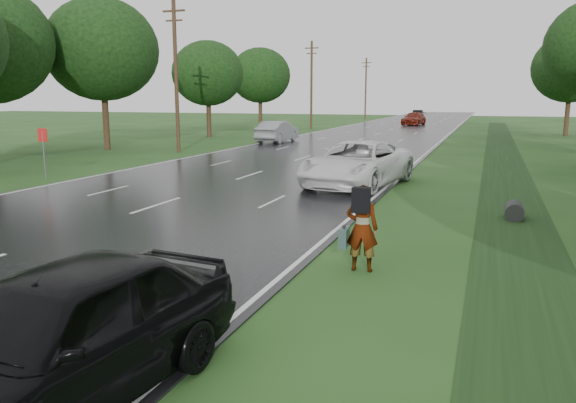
% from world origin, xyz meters
% --- Properties ---
extents(road, '(14.00, 180.00, 0.04)m').
position_xyz_m(road, '(0.00, 45.00, 0.02)').
color(road, black).
rests_on(road, ground).
extents(edge_stripe_east, '(0.12, 180.00, 0.01)m').
position_xyz_m(edge_stripe_east, '(6.75, 45.00, 0.04)').
color(edge_stripe_east, silver).
rests_on(edge_stripe_east, road).
extents(edge_stripe_west, '(0.12, 180.00, 0.01)m').
position_xyz_m(edge_stripe_west, '(-6.75, 45.00, 0.04)').
color(edge_stripe_west, silver).
rests_on(edge_stripe_west, road).
extents(center_line, '(0.12, 180.00, 0.01)m').
position_xyz_m(center_line, '(0.00, 45.00, 0.04)').
color(center_line, silver).
rests_on(center_line, road).
extents(drainage_ditch, '(2.20, 120.00, 0.56)m').
position_xyz_m(drainage_ditch, '(11.50, 18.71, 0.04)').
color(drainage_ditch, black).
rests_on(drainage_ditch, ground).
extents(road_sign, '(0.50, 0.06, 2.30)m').
position_xyz_m(road_sign, '(-8.50, 12.00, 1.64)').
color(road_sign, slate).
rests_on(road_sign, ground).
extents(utility_pole_mid, '(1.60, 0.26, 10.00)m').
position_xyz_m(utility_pole_mid, '(-9.20, 25.00, 5.20)').
color(utility_pole_mid, '#3A2417').
rests_on(utility_pole_mid, ground).
extents(utility_pole_far, '(1.60, 0.26, 10.00)m').
position_xyz_m(utility_pole_far, '(-9.20, 55.00, 5.20)').
color(utility_pole_far, '#3A2417').
rests_on(utility_pole_far, ground).
extents(utility_pole_distant, '(1.60, 0.26, 10.00)m').
position_xyz_m(utility_pole_distant, '(-9.20, 85.00, 5.20)').
color(utility_pole_distant, '#3A2417').
rests_on(utility_pole_distant, ground).
extents(tree_east_f, '(7.20, 7.20, 9.62)m').
position_xyz_m(tree_east_f, '(17.50, 52.00, 6.37)').
color(tree_east_f, '#3A2417').
rests_on(tree_east_f, ground).
extents(tree_west_c, '(7.80, 7.80, 10.43)m').
position_xyz_m(tree_west_c, '(-15.00, 25.00, 6.92)').
color(tree_west_c, '#3A2417').
rests_on(tree_west_c, ground).
extents(tree_west_d, '(6.60, 6.60, 8.80)m').
position_xyz_m(tree_west_d, '(-14.20, 39.00, 5.82)').
color(tree_west_d, '#3A2417').
rests_on(tree_west_d, ground).
extents(tree_west_f, '(7.00, 7.00, 9.29)m').
position_xyz_m(tree_west_f, '(-14.80, 53.00, 6.14)').
color(tree_west_f, '#3A2417').
rests_on(tree_west_f, ground).
extents(pedestrian, '(0.88, 0.74, 1.88)m').
position_xyz_m(pedestrian, '(8.18, 3.22, 0.97)').
color(pedestrian, '#A5998C').
rests_on(pedestrian, ground).
extents(white_pickup, '(4.16, 7.10, 1.86)m').
position_xyz_m(white_pickup, '(5.50, 14.64, 0.97)').
color(white_pickup, white).
rests_on(white_pickup, road).
extents(dark_sedan, '(2.70, 5.41, 1.77)m').
position_xyz_m(dark_sedan, '(6.00, -3.36, 0.92)').
color(dark_sedan, black).
rests_on(dark_sedan, road).
extents(silver_sedan, '(2.01, 5.35, 1.74)m').
position_xyz_m(silver_sedan, '(-5.80, 34.93, 0.91)').
color(silver_sedan, gray).
rests_on(silver_sedan, road).
extents(far_car_red, '(2.98, 5.86, 1.63)m').
position_xyz_m(far_car_red, '(1.00, 67.87, 0.85)').
color(far_car_red, maroon).
rests_on(far_car_red, road).
extents(far_car_dark, '(1.70, 4.58, 1.50)m').
position_xyz_m(far_car_dark, '(-1.00, 89.14, 0.79)').
color(far_car_dark, black).
rests_on(far_car_dark, road).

